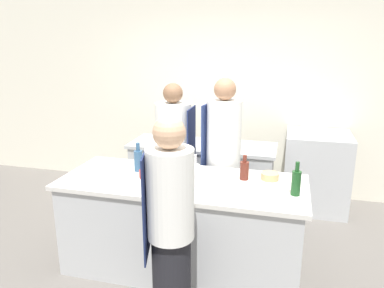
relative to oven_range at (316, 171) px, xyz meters
The scene contains 18 objects.
ground_plane 2.20m from the oven_range, 127.00° to the right, with size 16.00×16.00×0.00m, color #605B56.
wall_back 1.63m from the oven_range, 162.11° to the left, with size 8.00×0.06×2.80m.
prep_counter 2.15m from the oven_range, 127.00° to the right, with size 2.24×0.90×0.90m.
pass_counter 1.47m from the oven_range, 160.96° to the right, with size 1.80×0.63×0.90m.
oven_range is the anchor object (origin of this frame).
chef_at_prep_near 2.76m from the oven_range, 115.06° to the right, with size 0.39×0.37×1.65m.
chef_at_stove 1.92m from the oven_range, 147.43° to the right, with size 0.41×0.39×1.70m.
chef_at_pass_far 1.52m from the oven_range, 134.41° to the right, with size 0.39×0.38×1.77m.
bottle_olive_oil 1.78m from the oven_range, 115.83° to the right, with size 0.08×0.08×0.23m.
bottle_vinegar 1.89m from the oven_range, 99.20° to the right, with size 0.08×0.08×0.29m.
bottle_wine 2.43m from the oven_range, 138.43° to the right, with size 0.08×0.08×0.28m.
bottle_cooking_oil 2.27m from the oven_range, 120.74° to the right, with size 0.09×0.09×0.31m.
bowl_mixing_large 2.14m from the oven_range, 109.14° to the right, with size 0.27×0.27×0.06m.
bowl_prep_small 1.63m from the oven_range, 109.13° to the right, with size 0.16×0.16×0.06m.
bowl_ceramic_blue 2.23m from the oven_range, 139.12° to the right, with size 0.23×0.23×0.09m.
bowl_wooden_salad 2.20m from the oven_range, 127.46° to the right, with size 0.25×0.25×0.08m.
cup 2.44m from the oven_range, 133.43° to the right, with size 0.09×0.09×0.08m.
cutting_board 2.66m from the oven_range, 142.53° to the right, with size 0.29×0.23×0.01m.
Camera 1 is at (0.90, -3.08, 2.15)m, focal length 35.00 mm.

